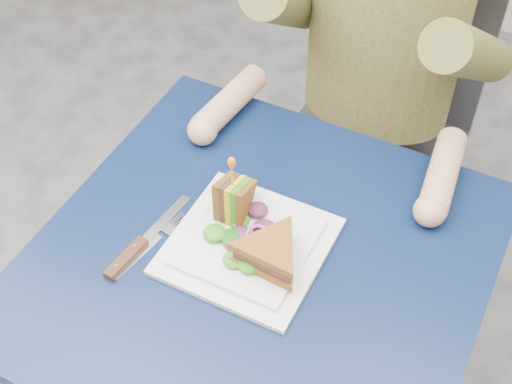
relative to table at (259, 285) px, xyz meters
The scene contains 11 objects.
table is the anchor object (origin of this frame).
chair 0.71m from the table, 90.00° to the left, with size 0.42×0.40×0.93m.
plate 0.09m from the table, 156.82° to the left, with size 0.26×0.26×0.02m.
sandwich_flat 0.13m from the table, 25.61° to the right, with size 0.15×0.15×0.05m.
sandwich_upright 0.17m from the table, 144.49° to the left, with size 0.08×0.13×0.12m.
fork 0.21m from the table, 159.72° to the right, with size 0.05×0.18×0.01m.
knife 0.23m from the table, 156.13° to the right, with size 0.04×0.22×0.02m.
toothpick 0.22m from the table, 144.49° to the left, with size 0.00×0.00×0.06m, color tan.
toothpick_frill 0.25m from the table, 144.49° to the left, with size 0.01×0.01×0.02m, color orange.
lettuce_spill 0.11m from the table, 135.32° to the left, with size 0.15×0.13×0.02m, color #337A14, non-canonical shape.
onion_ring 0.12m from the table, 125.39° to the left, with size 0.04×0.04×0.01m, color #9E4C7A.
Camera 1 is at (0.33, -0.67, 1.71)m, focal length 50.00 mm.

